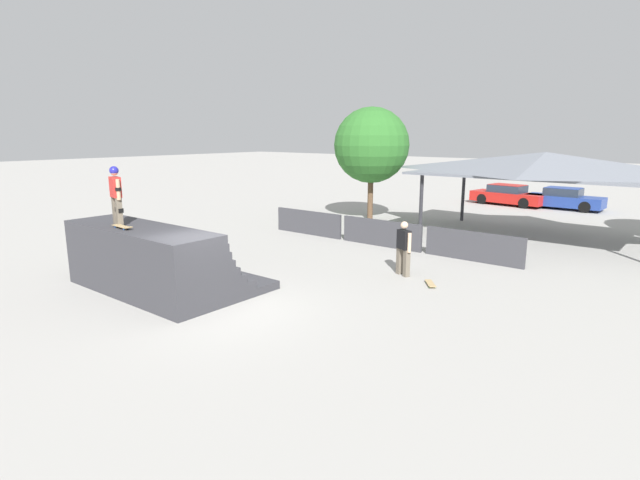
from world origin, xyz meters
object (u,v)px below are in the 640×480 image
Objects in this scene: bystander_walking at (404,246)px; skateboard_on_ground at (431,284)px; skater_on_deck at (116,192)px; tree_beside_pavilion at (371,145)px; skateboard_on_deck at (123,227)px; parked_car_red at (508,195)px; parked_car_blue at (564,199)px.

skateboard_on_ground is (1.20, -0.46, -0.90)m from bystander_walking.
tree_beside_pavilion reaches higher than skater_on_deck.
skateboard_on_deck is 0.47× the size of bystander_walking.
bystander_walking is (4.92, 6.57, -0.98)m from skateboard_on_deck.
bystander_walking is at bearing -50.82° from tree_beside_pavilion.
skateboard_on_ground is (6.12, 6.12, -1.89)m from skateboard_on_deck.
parked_car_blue is (3.18, 0.33, -0.00)m from parked_car_red.
parked_car_blue is at bearing 81.78° from skateboard_on_deck.
parked_car_red is 3.20m from parked_car_blue.
skater_on_deck reaches higher than bystander_walking.
bystander_walking is 18.43m from parked_car_blue.
skateboard_on_deck reaches higher than parked_car_blue.
skateboard_on_ground is 0.16× the size of parked_car_red.
tree_beside_pavilion reaches higher than parked_car_blue.
tree_beside_pavilion is 1.35× the size of parked_car_blue.
parked_car_red is 1.10× the size of parked_car_blue.
bystander_walking is at bearing -73.16° from parked_car_red.
skateboard_on_ground is at bearing 55.52° from skater_on_deck.
tree_beside_pavilion reaches higher than bystander_walking.
skater_on_deck is 1.05m from skateboard_on_deck.
tree_beside_pavilion is (-7.69, 8.42, 3.75)m from skateboard_on_ground.
bystander_walking is at bearing -148.60° from skateboard_on_ground.
skater_on_deck is 24.73m from parked_car_red.
skateboard_on_ground is at bearing -176.30° from bystander_walking.
skateboard_on_ground is 12.00m from tree_beside_pavilion.
parked_car_blue is at bearing 144.93° from skateboard_on_ground.
parked_car_red is (-2.85, 18.10, -0.36)m from bystander_walking.
skateboard_on_deck is 25.58m from parked_car_blue.
bystander_walking reaches higher than parked_car_blue.
tree_beside_pavilion is (-1.57, 14.54, 1.87)m from skateboard_on_deck.
bystander_walking is 10.66m from tree_beside_pavilion.
skateboard_on_deck is at bearing -86.91° from parked_car_red.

